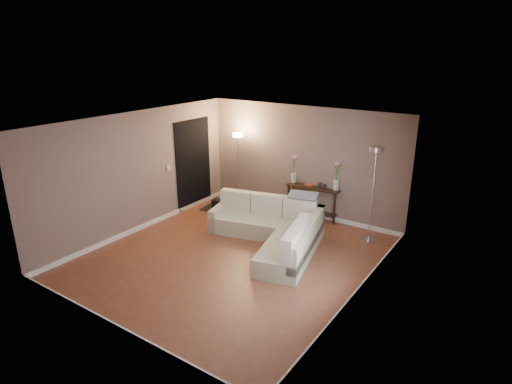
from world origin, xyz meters
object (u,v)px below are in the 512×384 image
Objects in this scene: floor_lamp_lit at (238,155)px; floor_lamp_unlit at (374,176)px; console_table at (310,200)px; sectional_sofa at (275,229)px.

floor_lamp_lit is 0.92× the size of floor_lamp_unlit.
sectional_sofa is at bearing -87.85° from console_table.
sectional_sofa reaches higher than console_table.
floor_lamp_lit is (-1.90, -0.26, 0.87)m from console_table.
console_table is 2.10m from floor_lamp_lit.
floor_lamp_lit is at bearing 144.03° from sectional_sofa.
sectional_sofa is 2.62m from floor_lamp_lit.
sectional_sofa is 1.42× the size of floor_lamp_unlit.
floor_lamp_unlit is (1.62, -0.47, 0.98)m from console_table.
floor_lamp_lit is 3.53m from floor_lamp_unlit.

